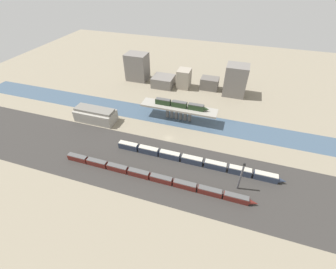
# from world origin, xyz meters

# --- Properties ---
(ground_plane) EXTENTS (400.00, 400.00, 0.00)m
(ground_plane) POSITION_xyz_m (0.00, 0.00, 0.00)
(ground_plane) COLOR gray
(railbed_yard) EXTENTS (280.00, 42.00, 0.01)m
(railbed_yard) POSITION_xyz_m (0.00, -24.00, 0.00)
(railbed_yard) COLOR #33302D
(railbed_yard) RESTS_ON ground
(river_water) EXTENTS (320.00, 18.46, 0.01)m
(river_water) POSITION_xyz_m (0.00, 21.80, 0.00)
(river_water) COLOR #3D5166
(river_water) RESTS_ON ground
(bridge) EXTENTS (50.06, 9.93, 9.37)m
(bridge) POSITION_xyz_m (-0.00, 21.80, 7.47)
(bridge) COLOR gray
(bridge) RESTS_ON ground
(train_on_bridge) EXTENTS (35.54, 3.13, 3.82)m
(train_on_bridge) POSITION_xyz_m (1.53, 21.80, 11.24)
(train_on_bridge) COLOR #23381E
(train_on_bridge) RESTS_ON bridge
(train_yard_near) EXTENTS (97.86, 2.85, 3.47)m
(train_yard_near) POSITION_xyz_m (2.13, -32.51, 1.71)
(train_yard_near) COLOR #5B1E19
(train_yard_near) RESTS_ON ground
(train_yard_mid) EXTENTS (88.95, 3.16, 4.04)m
(train_yard_mid) POSITION_xyz_m (19.39, -15.70, 1.99)
(train_yard_mid) COLOR #2D384C
(train_yard_mid) RESTS_ON ground
(warehouse_building) EXTENTS (26.54, 11.63, 9.06)m
(warehouse_building) POSITION_xyz_m (-51.53, 3.39, 4.31)
(warehouse_building) COLOR #9E998E
(warehouse_building) RESTS_ON ground
(signal_tower) EXTENTS (1.00, 0.84, 16.86)m
(signal_tower) POSITION_xyz_m (42.34, -25.39, 8.43)
(signal_tower) COLOR #4C4C51
(signal_tower) RESTS_ON ground
(city_block_far_left) EXTENTS (17.80, 14.14, 22.50)m
(city_block_far_left) POSITION_xyz_m (-50.65, 70.29, 11.25)
(city_block_far_left) COLOR slate
(city_block_far_left) RESTS_ON ground
(city_block_left) EXTENTS (16.98, 15.67, 8.27)m
(city_block_left) POSITION_xyz_m (-25.20, 64.66, 4.13)
(city_block_left) COLOR slate
(city_block_left) RESTS_ON ground
(city_block_center) EXTENTS (10.13, 11.74, 15.02)m
(city_block_center) POSITION_xyz_m (-8.46, 67.76, 7.51)
(city_block_center) COLOR gray
(city_block_center) RESTS_ON ground
(city_block_right) EXTENTS (14.08, 10.35, 9.29)m
(city_block_right) POSITION_xyz_m (12.22, 71.42, 4.64)
(city_block_right) COLOR #605B56
(city_block_right) RESTS_ON ground
(city_block_far_right) EXTENTS (16.32, 14.68, 23.45)m
(city_block_far_right) POSITION_xyz_m (32.00, 68.19, 11.73)
(city_block_far_right) COLOR slate
(city_block_far_right) RESTS_ON ground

